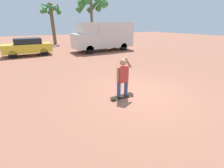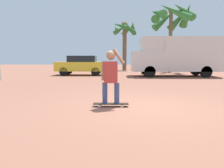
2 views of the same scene
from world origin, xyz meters
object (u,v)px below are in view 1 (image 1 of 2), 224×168
camper_van (104,36)px  palm_tree_near_van (91,2)px  person_skateboarder (123,76)px  parked_car_yellow (28,46)px  palm_tree_center_background (51,12)px  skateboard (122,96)px

camper_van → palm_tree_near_van: size_ratio=0.99×
person_skateboarder → palm_tree_near_van: palm_tree_near_van is taller
parked_car_yellow → palm_tree_center_background: bearing=63.5°
camper_van → skateboard: bearing=-113.7°
person_skateboarder → parked_car_yellow: size_ratio=0.39×
camper_van → palm_tree_center_background: bearing=113.0°
camper_van → palm_tree_near_van: palm_tree_near_van is taller
parked_car_yellow → palm_tree_near_van: bearing=24.0°
skateboard → parked_car_yellow: bearing=103.1°
parked_car_yellow → palm_tree_center_background: palm_tree_center_background is taller
skateboard → palm_tree_near_van: size_ratio=0.15×
parked_car_yellow → person_skateboarder: bearing=-76.9°
skateboard → palm_tree_near_van: bearing=70.7°
skateboard → person_skateboarder: (-0.00, -0.00, 0.84)m
palm_tree_near_van → person_skateboarder: bearing=-109.3°
parked_car_yellow → palm_tree_near_van: size_ratio=0.62×
skateboard → parked_car_yellow: parked_car_yellow is taller
person_skateboarder → camper_van: 11.32m
camper_van → parked_car_yellow: bearing=171.8°
parked_car_yellow → palm_tree_near_van: (7.85, 3.49, 4.37)m
skateboard → person_skateboarder: 0.84m
person_skateboarder → parked_car_yellow: 11.68m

